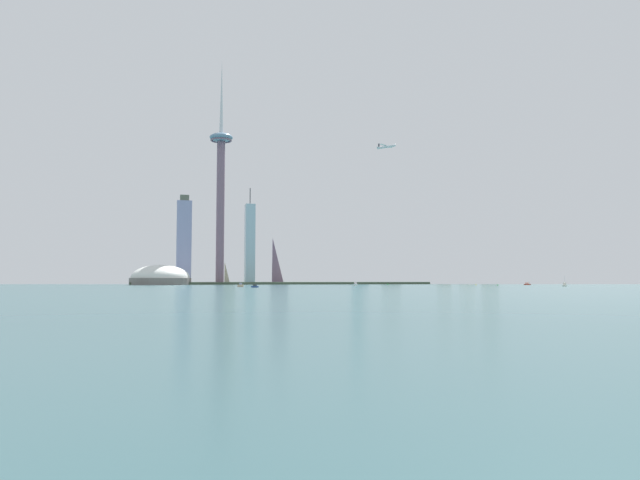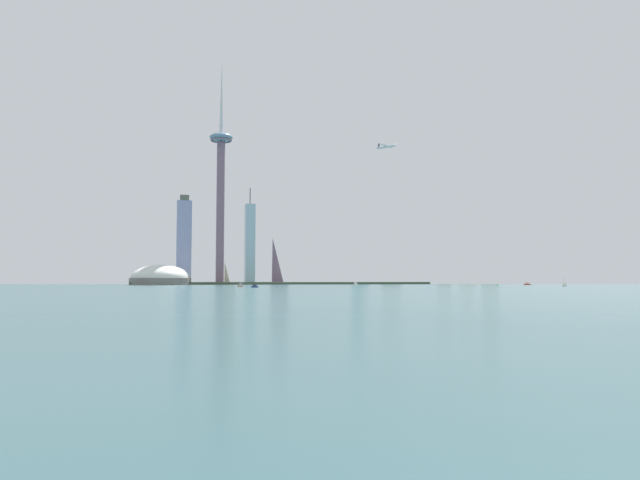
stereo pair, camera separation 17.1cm
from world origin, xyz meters
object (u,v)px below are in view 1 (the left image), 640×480
Objects in this scene: stadium_dome at (160,279)px; skyscraper_3 at (357,240)px; skyscraper_6 at (360,270)px; airplane at (387,147)px; boat_2 at (565,285)px; skyscraper_0 at (279,253)px; skyscraper_2 at (391,268)px; boat_4 at (527,284)px; observation_tower at (221,178)px; skyscraper_5 at (230,238)px; channel_buoy_0 at (498,285)px; skyscraper_9 at (250,244)px; skyscraper_4 at (489,253)px; channel_buoy_2 at (388,284)px; skyscraper_8 at (444,263)px; skyscraper_1 at (467,263)px; skyscraper_7 at (184,241)px; channel_buoy_1 at (476,284)px; boat_0 at (255,286)px; boat_3 at (356,284)px; boat_1 at (241,285)px.

skyscraper_3 is (348.63, 114.52, 71.14)m from stadium_dome.
airplane reaches higher than skyscraper_6.
boat_2 is at bearing -40.62° from stadium_dome.
skyscraper_0 is 484.34m from boat_2.
skyscraper_2 is 262.78m from boat_4.
skyscraper_3 is (-42.10, 62.02, 51.44)m from skyscraper_2.
observation_tower is 2.21× the size of skyscraper_5.
channel_buoy_0 is at bearing -83.11° from skyscraper_3.
boat_4 is (364.98, -220.85, -64.06)m from skyscraper_9.
skyscraper_9 is at bearing -159.92° from skyscraper_3.
skyscraper_4 is 228.24m from boat_4.
skyscraper_6 is 163.16m from channel_buoy_2.
skyscraper_8 is at bearing 5.64° from skyscraper_6.
skyscraper_1 is 0.51× the size of skyscraper_3.
skyscraper_8 is (471.47, 46.87, -28.66)m from skyscraper_7.
stadium_dome is at bearing -171.75° from skyscraper_1.
channel_buoy_0 is (285.07, -356.96, -76.53)m from skyscraper_5.
channel_buoy_1 is (-162.68, -237.81, -53.35)m from skyscraper_4.
stadium_dome reaches higher than channel_buoy_0.
skyscraper_5 is at bearing 128.61° from channel_buoy_0.
skyscraper_3 is 5.51× the size of airplane.
skyscraper_2 is 358.41m from skyscraper_7.
boat_0 reaches higher than channel_buoy_0.
skyscraper_6 is 317.60m from boat_3.
skyscraper_4 is at bearing -20.98° from skyscraper_3.
stadium_dome is 151.12m from skyscraper_5.
boat_0 is at bearing -76.70° from stadium_dome.
skyscraper_0 is 158.98m from skyscraper_7.
boat_0 is at bearing -132.24° from channel_buoy_2.
skyscraper_4 reaches higher than skyscraper_1.
boat_1 is (-33.13, -390.09, -76.18)m from skyscraper_5.
channel_buoy_0 is at bearing -69.07° from channel_buoy_2.
channel_buoy_1 is (216.66, -262.09, -50.84)m from skyscraper_0.
skyscraper_3 is 18.65× the size of boat_0.
boat_2 is at bearing -60.72° from skyscraper_0.
airplane reaches higher than boat_0.
skyscraper_3 is at bearing 138.83° from airplane.
skyscraper_3 is 493.94m from boat_2.
skyscraper_5 is 476.59m from boat_4.
channel_buoy_2 is at bearing -16.64° from stadium_dome.
channel_buoy_0 is (318.19, 33.12, -0.34)m from boat_1.
skyscraper_8 is 256.14m from channel_buoy_2.
observation_tower is at bearing -166.85° from skyscraper_6.
skyscraper_6 is 459.33m from boat_1.
channel_buoy_0 is (58.96, -345.41, -22.48)m from skyscraper_6.
boat_4 is at bearing -19.89° from stadium_dome.
skyscraper_8 is at bearing -139.15° from boat_2.
boat_4 is at bearing 19.52° from airplane.
skyscraper_6 is 21.23× the size of channel_buoy_0.
boat_0 is 456.05m from boat_4.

